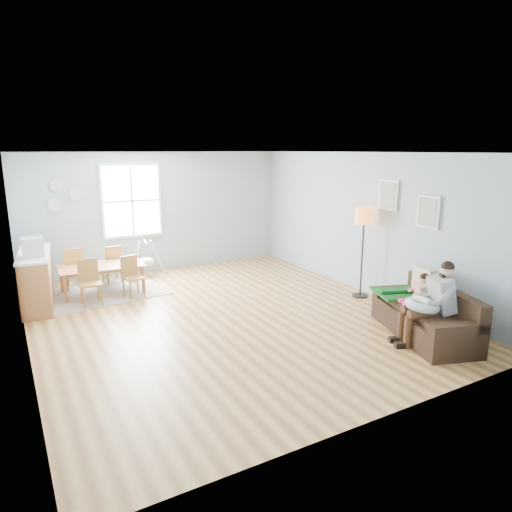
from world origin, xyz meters
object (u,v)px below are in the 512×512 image
chair_sw (90,280)px  baby_swing (146,261)px  chair_se (132,274)px  chair_nw (73,266)px  toddler (418,292)px  dining_table (102,279)px  counter (37,279)px  chair_ne (113,262)px  father (432,300)px  storage_cube (423,322)px  sofa (427,319)px  floor_lamp (364,223)px  monitor (33,247)px

chair_sw → baby_swing: (1.42, 1.34, -0.10)m
chair_se → chair_nw: size_ratio=0.92×
chair_sw → chair_se: 0.78m
chair_sw → chair_nw: 1.09m
toddler → dining_table: bearing=131.1°
dining_table → counter: counter is taller
dining_table → chair_ne: (0.34, 0.59, 0.17)m
father → dining_table: (-3.62, 4.78, -0.37)m
chair_se → dining_table: bearing=131.8°
storage_cube → counter: bearing=138.0°
chair_sw → storage_cube: bearing=-44.5°
father → chair_sw: (-3.95, 4.19, -0.19)m
baby_swing → chair_sw: bearing=-136.7°
chair_ne → sofa: bearing=-56.0°
baby_swing → chair_nw: bearing=-170.7°
father → toddler: (0.19, 0.41, -0.02)m
floor_lamp → storage_cube: floor_lamp is taller
sofa → father: father is taller
sofa → monitor: monitor is taller
chair_nw → chair_ne: (0.79, 0.09, -0.03)m
sofa → floor_lamp: (0.42, 1.92, 1.15)m
storage_cube → chair_ne: size_ratio=0.65×
monitor → baby_swing: size_ratio=0.40×
chair_sw → counter: (-0.83, 0.42, 0.03)m
storage_cube → chair_sw: 5.70m
sofa → father: 0.48m
chair_sw → toddler: bearing=-42.4°
chair_ne → storage_cube: bearing=-56.7°
storage_cube → dining_table: bearing=129.2°
chair_nw → toddler: bearing=-48.8°
chair_nw → chair_ne: 0.79m
floor_lamp → chair_nw: 5.73m
sofa → chair_se: size_ratio=2.58×
sofa → counter: (-4.98, 4.40, 0.23)m
monitor → toddler: bearing=-37.8°
toddler → counter: counter is taller
chair_sw → chair_nw: size_ratio=0.97×
counter → chair_nw: bearing=43.4°
chair_se → baby_swing: size_ratio=0.88×
chair_sw → monitor: size_ratio=2.33×
floor_lamp → storage_cube: size_ratio=3.27×
dining_table → storage_cube: bearing=-49.6°
dining_table → counter: 1.19m
father → dining_table: size_ratio=0.78×
chair_nw → monitor: bearing=-126.1°
storage_cube → counter: size_ratio=0.29×
sofa → chair_sw: bearing=136.2°
counter → monitor: bearing=-93.9°
storage_cube → chair_nw: 6.58m
dining_table → chair_sw: (-0.33, -0.59, 0.19)m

